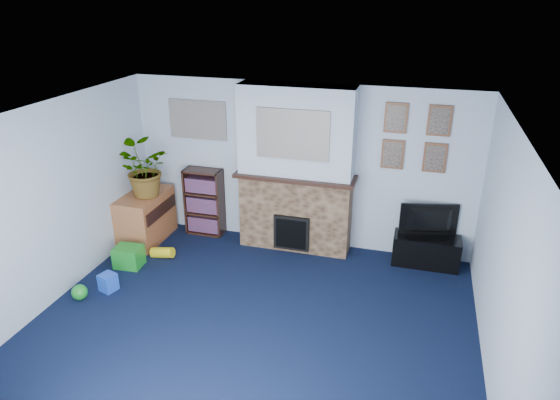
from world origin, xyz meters
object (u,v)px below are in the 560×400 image
(tv_stand, at_px, (426,250))
(television, at_px, (430,221))
(bookshelf, at_px, (205,203))
(sideboard, at_px, (146,218))

(tv_stand, bearing_deg, television, 90.00)
(tv_stand, relative_size, television, 1.14)
(bookshelf, bearing_deg, tv_stand, -1.31)
(tv_stand, xyz_separation_m, sideboard, (-4.12, -0.38, 0.12))
(television, distance_m, sideboard, 4.15)
(tv_stand, height_order, sideboard, sideboard)
(sideboard, bearing_deg, bookshelf, 30.41)
(tv_stand, bearing_deg, sideboard, -174.76)
(tv_stand, distance_m, television, 0.43)
(television, bearing_deg, sideboard, -6.87)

